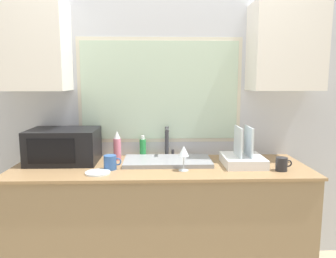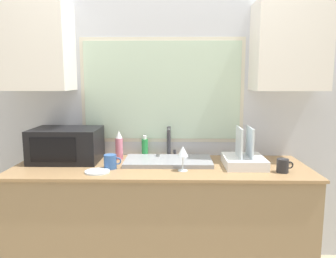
# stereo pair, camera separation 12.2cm
# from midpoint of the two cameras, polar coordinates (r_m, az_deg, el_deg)

# --- Properties ---
(countertop) EXTENTS (2.17, 0.71, 0.89)m
(countertop) POSITION_cam_midpoint_polar(r_m,az_deg,el_deg) (2.60, -2.69, -15.91)
(countertop) COLOR #8C7251
(countertop) RESTS_ON ground_plane
(wall_back) EXTENTS (6.00, 0.38, 2.60)m
(wall_back) POSITION_cam_midpoint_polar(r_m,az_deg,el_deg) (2.70, -2.73, 5.79)
(wall_back) COLOR silver
(wall_back) RESTS_ON ground_plane
(sink_basin) EXTENTS (0.66, 0.35, 0.03)m
(sink_basin) POSITION_cam_midpoint_polar(r_m,az_deg,el_deg) (2.52, -1.48, -5.61)
(sink_basin) COLOR gray
(sink_basin) RESTS_ON countertop
(faucet) EXTENTS (0.08, 0.16, 0.25)m
(faucet) POSITION_cam_midpoint_polar(r_m,az_deg,el_deg) (2.67, -1.42, -1.90)
(faucet) COLOR #333338
(faucet) RESTS_ON countertop
(microwave) EXTENTS (0.52, 0.37, 0.26)m
(microwave) POSITION_cam_midpoint_polar(r_m,az_deg,el_deg) (2.65, -18.96, -2.80)
(microwave) COLOR black
(microwave) RESTS_ON countertop
(dish_rack) EXTENTS (0.29, 0.34, 0.29)m
(dish_rack) POSITION_cam_midpoint_polar(r_m,az_deg,el_deg) (2.49, 11.53, -4.95)
(dish_rack) COLOR white
(dish_rack) RESTS_ON countertop
(spray_bottle) EXTENTS (0.06, 0.06, 0.23)m
(spray_bottle) POSITION_cam_midpoint_polar(r_m,az_deg,el_deg) (2.63, -10.15, -2.94)
(spray_bottle) COLOR #D8728C
(spray_bottle) RESTS_ON countertop
(soap_bottle) EXTENTS (0.05, 0.05, 0.18)m
(soap_bottle) POSITION_cam_midpoint_polar(r_m,az_deg,el_deg) (2.69, -5.71, -3.28)
(soap_bottle) COLOR #268C3F
(soap_bottle) RESTS_ON countertop
(mug_near_sink) EXTENTS (0.12, 0.09, 0.10)m
(mug_near_sink) POSITION_cam_midpoint_polar(r_m,az_deg,el_deg) (2.38, -11.46, -5.72)
(mug_near_sink) COLOR #335999
(mug_near_sink) RESTS_ON countertop
(wine_glass) EXTENTS (0.08, 0.08, 0.18)m
(wine_glass) POSITION_cam_midpoint_polar(r_m,az_deg,el_deg) (2.28, 1.21, -4.03)
(wine_glass) COLOR silver
(wine_glass) RESTS_ON countertop
(mug_by_rack) EXTENTS (0.11, 0.08, 0.09)m
(mug_by_rack) POSITION_cam_midpoint_polar(r_m,az_deg,el_deg) (2.41, 17.84, -5.85)
(mug_by_rack) COLOR #262628
(mug_by_rack) RESTS_ON countertop
(small_plate) EXTENTS (0.17, 0.17, 0.01)m
(small_plate) POSITION_cam_midpoint_polar(r_m,az_deg,el_deg) (2.31, -13.64, -7.41)
(small_plate) COLOR silver
(small_plate) RESTS_ON countertop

